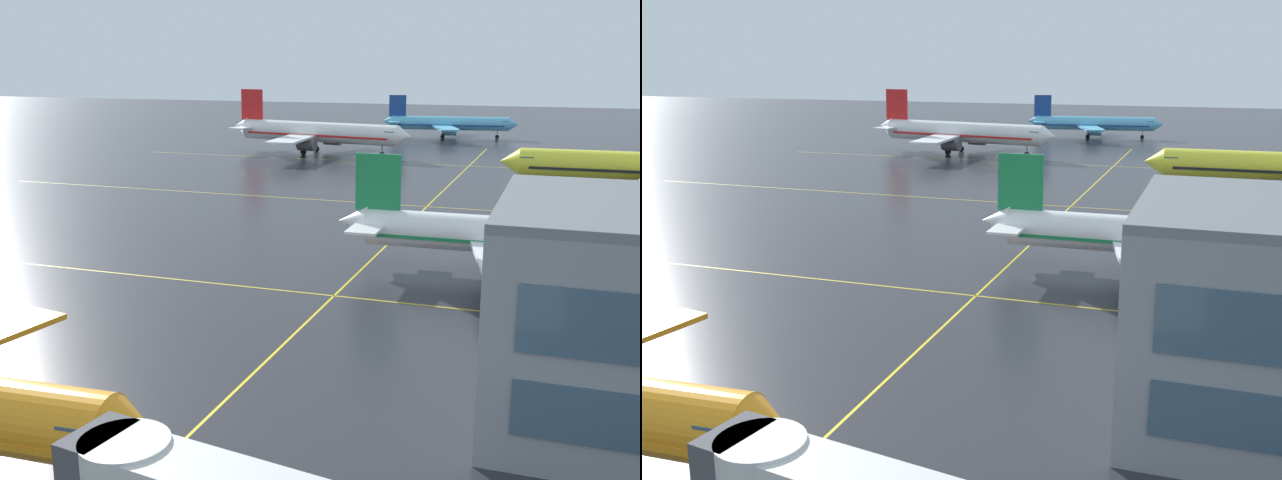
{
  "view_description": "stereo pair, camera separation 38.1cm",
  "coord_description": "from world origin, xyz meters",
  "views": [
    {
      "loc": [
        17.81,
        -17.67,
        19.05
      ],
      "look_at": [
        -2.5,
        42.03,
        3.68
      ],
      "focal_mm": 41.92,
      "sensor_mm": 36.0,
      "label": 1
    },
    {
      "loc": [
        18.17,
        -17.54,
        19.05
      ],
      "look_at": [
        -2.5,
        42.03,
        3.68
      ],
      "focal_mm": 41.92,
      "sensor_mm": 36.0,
      "label": 2
    }
  ],
  "objects": [
    {
      "name": "taxiway_markings",
      "position": [
        0.0,
        58.39,
        0.0
      ],
      "size": [
        131.57,
        177.13,
        0.01
      ],
      "color": "yellow",
      "rests_on": "ground"
    },
    {
      "name": "airliner_far_right_stand",
      "position": [
        -11.78,
        167.27,
        3.5
      ],
      "size": [
        33.0,
        28.24,
        10.26
      ],
      "color": "#5BB7E5",
      "rests_on": "ground"
    },
    {
      "name": "airliner_second_row",
      "position": [
        13.77,
        49.13,
        3.59
      ],
      "size": [
        33.75,
        29.2,
        10.52
      ],
      "color": "white",
      "rests_on": "ground"
    },
    {
      "name": "airliner_far_left_stand",
      "position": [
        -32.18,
        127.15,
        4.34
      ],
      "size": [
        40.84,
        34.83,
        12.72
      ],
      "color": "white",
      "rests_on": "ground"
    }
  ]
}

